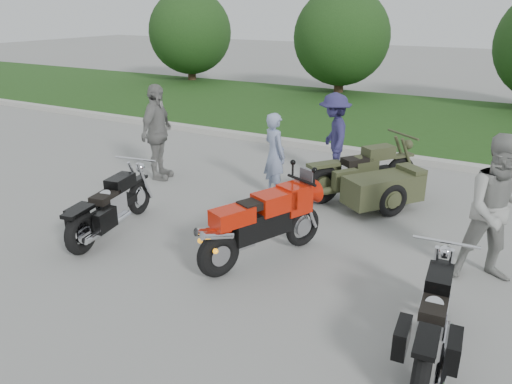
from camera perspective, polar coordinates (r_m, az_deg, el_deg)
The scene contains 13 objects.
ground at distance 7.18m, azimuth -6.16°, elevation -7.34°, with size 80.00×80.00×0.00m, color gray.
curb at distance 12.19m, azimuth 10.27°, elevation 4.72°, with size 60.00×0.30×0.15m, color #B5B2AA.
grass_strip at distance 16.07m, azimuth 15.29°, elevation 8.15°, with size 60.00×8.00×0.14m, color #27541C.
tree_far_left at distance 23.17m, azimuth -7.54°, elevation 17.65°, with size 3.60×3.60×4.00m.
tree_mid_left at distance 19.84m, azimuth 9.74°, elevation 17.05°, with size 3.60×3.60×4.00m.
sportbike_red at distance 6.78m, azimuth 0.53°, elevation -3.48°, with size 1.00×1.98×0.99m.
cruiser_left at distance 7.96m, azimuth -16.46°, elevation -1.85°, with size 0.60×2.14×0.83m.
cruiser_right at distance 5.41m, azimuth 19.53°, elevation -13.84°, with size 0.43×2.04×0.78m.
cruiser_sidecar at distance 8.97m, azimuth 13.17°, elevation 1.11°, with size 1.95×2.23×0.93m.
person_stripe at distance 9.18m, azimuth 2.14°, elevation 4.31°, with size 0.56×0.37×1.55m, color #8A99BC.
person_grey at distance 6.88m, azimuth 26.07°, elevation -1.91°, with size 0.94×0.73×1.93m, color #969791.
person_denim at distance 10.18m, azimuth 8.88°, elevation 6.29°, with size 1.12×0.65×1.74m, color navy.
person_back at distance 10.20m, azimuth -11.24°, elevation 6.69°, with size 1.12×0.47×1.92m, color gray.
Camera 1 is at (3.74, -5.12, 3.36)m, focal length 35.00 mm.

